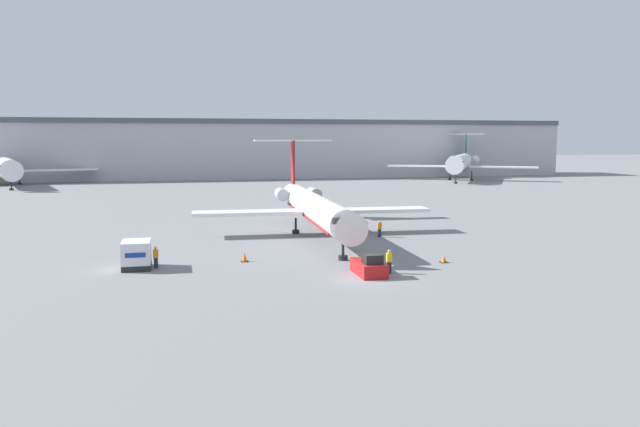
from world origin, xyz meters
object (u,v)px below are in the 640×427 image
at_px(pushback_tug, 369,267).
at_px(worker_near_tug, 389,261).
at_px(airplane_parked_far_left, 461,163).
at_px(traffic_cone_left, 245,257).
at_px(worker_on_apron, 156,257).
at_px(traffic_cone_right, 444,259).
at_px(airplane_parked_far_right, 5,167).
at_px(airplane_main, 313,206).
at_px(luggage_cart, 137,255).
at_px(worker_by_wing, 379,228).

distance_m(pushback_tug, worker_near_tug, 1.67).
bearing_deg(airplane_parked_far_left, traffic_cone_left, -124.94).
bearing_deg(airplane_parked_far_left, worker_on_apron, -127.57).
bearing_deg(traffic_cone_right, worker_on_apron, 172.45).
bearing_deg(traffic_cone_right, airplane_parked_far_right, 119.62).
bearing_deg(airplane_main, luggage_cart, -140.90).
distance_m(airplane_main, traffic_cone_right, 18.88).
xyz_separation_m(pushback_tug, traffic_cone_right, (7.40, 3.08, -0.34)).
relative_size(worker_by_wing, airplane_parked_far_left, 0.05).
bearing_deg(airplane_main, pushback_tug, -90.68).
bearing_deg(airplane_parked_far_right, airplane_parked_far_left, -4.14).
xyz_separation_m(airplane_main, worker_near_tug, (1.39, -20.16, -2.09)).
relative_size(worker_near_tug, airplane_parked_far_left, 0.06).
distance_m(airplane_main, worker_on_apron, 21.34).
xyz_separation_m(airplane_parked_far_left, airplane_parked_far_right, (-103.22, 7.48, -0.30)).
distance_m(traffic_cone_right, airplane_parked_far_right, 115.50).
distance_m(pushback_tug, worker_by_wing, 18.15).
distance_m(traffic_cone_left, airplane_parked_far_left, 108.41).
relative_size(airplane_parked_far_left, airplane_parked_far_right, 0.84).
height_order(worker_by_wing, airplane_parked_far_left, airplane_parked_far_left).
bearing_deg(pushback_tug, worker_by_wing, 69.06).
xyz_separation_m(luggage_cart, worker_near_tug, (18.62, -6.16, -0.13)).
bearing_deg(worker_near_tug, worker_on_apron, 160.86).
height_order(worker_on_apron, traffic_cone_left, worker_on_apron).
height_order(airplane_main, traffic_cone_right, airplane_main).
relative_size(worker_on_apron, traffic_cone_left, 2.22).
relative_size(traffic_cone_right, airplane_parked_far_right, 0.02).
height_order(traffic_cone_left, airplane_parked_far_left, airplane_parked_far_left).
relative_size(pushback_tug, airplane_parked_far_left, 0.12).
bearing_deg(airplane_parked_far_left, traffic_cone_right, -116.43).
xyz_separation_m(traffic_cone_left, airplane_parked_far_left, (62.05, 88.81, 3.86)).
relative_size(luggage_cart, traffic_cone_left, 3.87).
xyz_separation_m(luggage_cart, worker_by_wing, (23.48, 10.63, -0.20)).
xyz_separation_m(worker_near_tug, airplane_parked_far_right, (-51.29, 103.27, 2.97)).
distance_m(pushback_tug, traffic_cone_left, 11.09).
relative_size(airplane_main, worker_near_tug, 18.65).
bearing_deg(pushback_tug, worker_near_tug, 5.67).
xyz_separation_m(luggage_cart, worker_on_apron, (1.45, -0.21, -0.20)).
distance_m(airplane_main, worker_near_tug, 20.32).
relative_size(worker_near_tug, airplane_parked_far_right, 0.05).
xyz_separation_m(worker_by_wing, airplane_parked_far_right, (-56.15, 86.48, 3.03)).
height_order(pushback_tug, worker_on_apron, pushback_tug).
bearing_deg(worker_near_tug, airplane_main, 93.94).
height_order(airplane_main, worker_on_apron, airplane_main).
bearing_deg(airplane_parked_far_left, airplane_parked_far_right, 175.86).
bearing_deg(worker_near_tug, airplane_parked_far_right, 116.41).
distance_m(pushback_tug, worker_on_apron, 16.70).
distance_m(worker_on_apron, traffic_cone_left, 7.14).
relative_size(worker_by_wing, traffic_cone_right, 2.73).
relative_size(worker_near_tug, worker_by_wing, 1.06).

